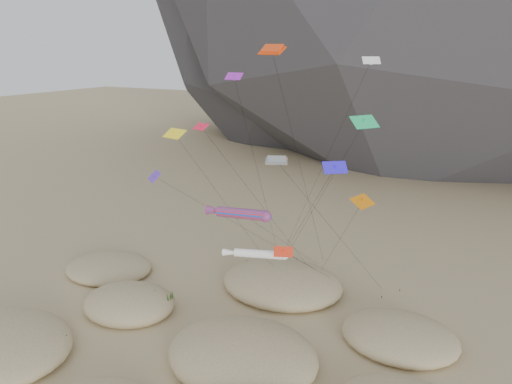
# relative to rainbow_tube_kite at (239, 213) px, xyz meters

# --- Properties ---
(ground) EXTENTS (500.00, 500.00, 0.00)m
(ground) POSITION_rel_rainbow_tube_kite_xyz_m (0.42, -7.32, -12.89)
(ground) COLOR #CCB789
(ground) RESTS_ON ground
(dunes) EXTENTS (51.28, 37.91, 3.91)m
(dunes) POSITION_rel_rainbow_tube_kite_xyz_m (-2.44, -3.87, -12.16)
(dunes) COLOR #CCB789
(dunes) RESTS_ON ground
(dune_grass) EXTENTS (41.82, 29.99, 1.42)m
(dune_grass) POSITION_rel_rainbow_tube_kite_xyz_m (0.51, -3.67, -12.03)
(dune_grass) COLOR black
(dune_grass) RESTS_ON ground
(kite_stakes) EXTENTS (20.36, 4.23, 0.30)m
(kite_stakes) POSITION_rel_rainbow_tube_kite_xyz_m (2.38, 15.38, -12.74)
(kite_stakes) COLOR #3F2D1E
(kite_stakes) RESTS_ON ground
(rainbow_tube_kite) EXTENTS (7.58, 20.37, 13.74)m
(rainbow_tube_kite) POSITION_rel_rainbow_tube_kite_xyz_m (0.00, 0.00, 0.00)
(rainbow_tube_kite) COLOR #FF221A
(rainbow_tube_kite) RESTS_ON ground
(white_tube_kite) EXTENTS (7.85, 15.77, 9.42)m
(white_tube_kite) POSITION_rel_rainbow_tube_kite_xyz_m (1.52, 0.67, -4.15)
(white_tube_kite) COLOR white
(white_tube_kite) RESTS_ON ground
(orange_parafoil) EXTENTS (3.02, 15.99, 28.49)m
(orange_parafoil) POSITION_rel_rainbow_tube_kite_xyz_m (0.48, 6.10, 14.75)
(orange_parafoil) COLOR red
(orange_parafoil) RESTS_ON ground
(multi_parafoil) EXTENTS (9.01, 14.65, 18.31)m
(multi_parafoil) POSITION_rel_rainbow_tube_kite_xyz_m (2.87, 2.62, 4.73)
(multi_parafoil) COLOR orange
(multi_parafoil) RESTS_ON ground
(delta_kites) EXTENTS (25.34, 20.44, 27.26)m
(delta_kites) POSITION_rel_rainbow_tube_kite_xyz_m (1.50, 4.27, 5.16)
(delta_kites) COLOR purple
(delta_kites) RESTS_ON ground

